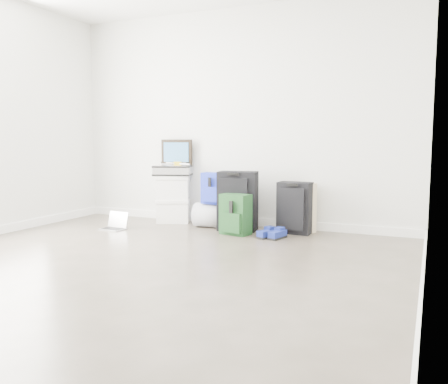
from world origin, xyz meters
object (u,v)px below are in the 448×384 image
at_px(duffel_bag, 214,215).
at_px(large_suitcase, 237,201).
at_px(boxes_stack, 173,199).
at_px(laptop, 115,225).
at_px(briefcase, 173,170).
at_px(carry_on, 295,208).

bearing_deg(duffel_bag, large_suitcase, -10.74).
relative_size(boxes_stack, large_suitcase, 0.87).
height_order(duffel_bag, laptop, duffel_bag).
xyz_separation_m(briefcase, laptop, (-0.40, -0.73, -0.63)).
relative_size(boxes_stack, carry_on, 1.03).
height_order(briefcase, large_suitcase, briefcase).
xyz_separation_m(duffel_bag, carry_on, (1.01, 0.04, 0.15)).
relative_size(boxes_stack, laptop, 1.99).
bearing_deg(laptop, duffel_bag, 34.86).
xyz_separation_m(briefcase, carry_on, (1.66, -0.10, -0.38)).
height_order(large_suitcase, laptop, large_suitcase).
bearing_deg(boxes_stack, large_suitcase, -33.07).
distance_m(duffel_bag, large_suitcase, 0.39).
distance_m(duffel_bag, laptop, 1.21).
xyz_separation_m(large_suitcase, carry_on, (0.68, 0.08, -0.05)).
bearing_deg(large_suitcase, laptop, -167.96).
distance_m(briefcase, large_suitcase, 1.05).
xyz_separation_m(boxes_stack, laptop, (-0.40, -0.73, -0.26)).
xyz_separation_m(large_suitcase, laptop, (-1.38, -0.54, -0.30)).
height_order(briefcase, duffel_bag, briefcase).
height_order(boxes_stack, briefcase, briefcase).
bearing_deg(duffel_bag, briefcase, 165.79).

